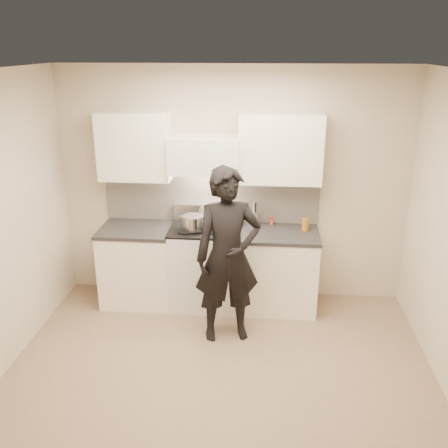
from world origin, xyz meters
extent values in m
plane|color=#8B7056|center=(0.00, 0.00, 0.00)|extent=(4.00, 4.00, 0.00)
cube|color=beige|center=(0.00, 1.75, 1.35)|extent=(4.00, 0.04, 2.70)
cube|color=beige|center=(0.00, -1.75, 1.35)|extent=(4.00, 0.04, 2.70)
cube|color=white|center=(0.00, 0.00, 2.69)|extent=(4.00, 3.50, 0.02)
cube|color=beige|center=(-0.25, 1.74, 1.19)|extent=(2.50, 0.02, 0.53)
cube|color=silver|center=(-0.30, 1.70, 1.03)|extent=(0.76, 0.08, 0.20)
cube|color=white|center=(-0.30, 1.55, 1.75)|extent=(0.76, 0.40, 0.40)
cylinder|color=#B7B8BC|center=(-0.30, 1.37, 1.57)|extent=(0.66, 0.02, 0.02)
cube|color=white|center=(0.53, 1.58, 1.83)|extent=(0.90, 0.33, 0.75)
cube|color=white|center=(-1.08, 1.58, 1.83)|extent=(0.80, 0.33, 0.75)
cube|color=beige|center=(0.13, 1.73, 1.10)|extent=(0.08, 0.01, 0.12)
cube|color=white|center=(-0.30, 1.43, 0.46)|extent=(0.76, 0.65, 0.92)
cube|color=black|center=(-0.30, 1.43, 0.93)|extent=(0.76, 0.65, 0.02)
cube|color=silver|center=(-0.14, 1.54, 0.95)|extent=(0.36, 0.34, 0.01)
cylinder|color=#B7B8BC|center=(-0.30, 1.13, 0.78)|extent=(0.62, 0.02, 0.02)
cylinder|color=black|center=(-0.48, 1.28, 0.95)|extent=(0.18, 0.18, 0.01)
cylinder|color=black|center=(-0.12, 1.28, 0.95)|extent=(0.18, 0.18, 0.01)
cylinder|color=black|center=(-0.48, 1.57, 0.95)|extent=(0.18, 0.18, 0.01)
cylinder|color=black|center=(-0.12, 1.57, 0.95)|extent=(0.18, 0.18, 0.01)
cube|color=white|center=(0.53, 1.43, 0.44)|extent=(0.90, 0.65, 0.88)
cube|color=black|center=(0.53, 1.43, 0.90)|extent=(0.92, 0.67, 0.04)
cube|color=white|center=(-1.08, 1.43, 0.44)|extent=(0.80, 0.65, 0.88)
cube|color=black|center=(-1.08, 1.43, 0.90)|extent=(0.82, 0.67, 0.04)
ellipsoid|color=#B7B8BC|center=(-0.18, 1.57, 1.06)|extent=(0.37, 0.37, 0.20)
torus|color=#B7B8BC|center=(-0.18, 1.57, 1.11)|extent=(0.38, 0.38, 0.02)
ellipsoid|color=beige|center=(-0.18, 1.57, 1.05)|extent=(0.21, 0.21, 0.09)
cylinder|color=silver|center=(-0.23, 1.42, 1.17)|extent=(0.08, 0.27, 0.20)
cylinder|color=#B7B8BC|center=(-0.40, 1.33, 1.04)|extent=(0.26, 0.26, 0.16)
cube|color=#B7B8BC|center=(-0.55, 1.34, 1.10)|extent=(0.05, 0.03, 0.01)
cube|color=#B7B8BC|center=(-0.26, 1.32, 1.10)|extent=(0.05, 0.03, 0.01)
cylinder|color=silver|center=(0.26, 1.66, 0.99)|extent=(0.10, 0.10, 0.15)
cylinder|color=black|center=(0.28, 1.67, 1.07)|extent=(0.01, 0.01, 0.26)
cylinder|color=silver|center=(0.27, 1.68, 1.07)|extent=(0.01, 0.01, 0.26)
cylinder|color=silver|center=(0.25, 1.68, 1.07)|extent=(0.01, 0.01, 0.26)
cylinder|color=black|center=(0.24, 1.67, 1.07)|extent=(0.01, 0.01, 0.26)
cylinder|color=silver|center=(0.24, 1.65, 1.07)|extent=(0.01, 0.01, 0.26)
cylinder|color=silver|center=(0.25, 1.64, 1.07)|extent=(0.01, 0.01, 0.26)
cylinder|color=black|center=(0.27, 1.64, 1.07)|extent=(0.01, 0.01, 0.26)
cylinder|color=silver|center=(0.28, 1.65, 1.07)|extent=(0.01, 0.01, 0.26)
cylinder|color=#D8521A|center=(0.46, 1.66, 0.95)|extent=(0.04, 0.04, 0.07)
cylinder|color=red|center=(0.46, 1.66, 1.00)|extent=(0.04, 0.04, 0.02)
cylinder|color=#A26617|center=(0.84, 1.51, 0.99)|extent=(0.08, 0.08, 0.14)
imported|color=black|center=(0.03, 0.74, 0.91)|extent=(0.75, 0.58, 1.81)
camera|label=1|loc=(0.39, -3.79, 2.90)|focal=40.00mm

